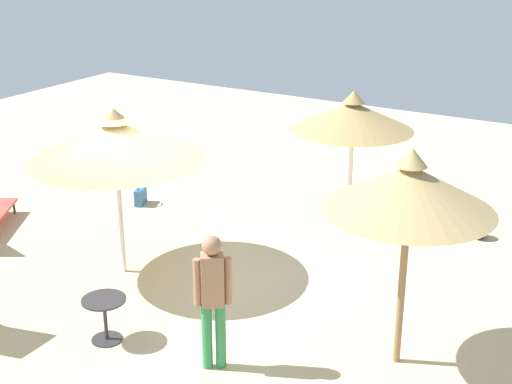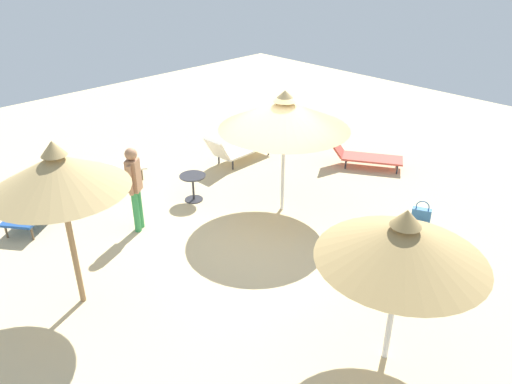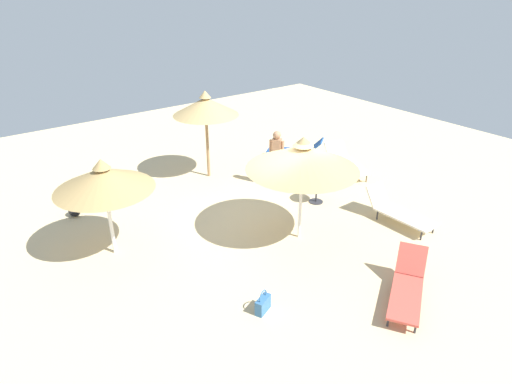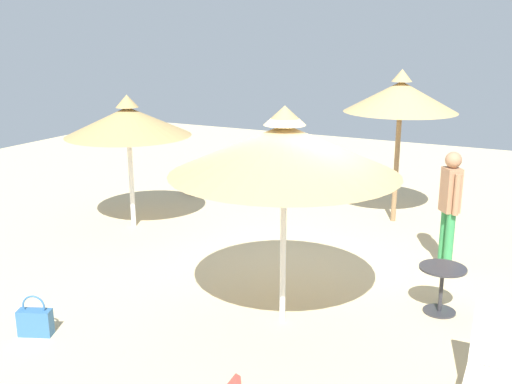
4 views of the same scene
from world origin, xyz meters
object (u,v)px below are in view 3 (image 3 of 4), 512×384
(lounge_chair_edge, at_px, (345,161))
(side_table_round, at_px, (317,189))
(lounge_chair_back, at_px, (398,210))
(lounge_chair_near_right, at_px, (296,150))
(parasol_umbrella_near_left, at_px, (206,106))
(person_standing_center, at_px, (276,155))
(handbag, at_px, (263,304))
(parasol_umbrella_far_left, at_px, (303,157))
(parasol_umbrella_far_right, at_px, (103,179))
(lounge_chair_front, at_px, (408,286))
(beach_ball, at_px, (75,211))

(lounge_chair_edge, relative_size, side_table_round, 3.78)
(lounge_chair_back, distance_m, lounge_chair_near_right, 4.95)
(parasol_umbrella_near_left, relative_size, person_standing_center, 1.58)
(lounge_chair_edge, xyz_separation_m, handbag, (-6.45, -3.82, -0.18))
(lounge_chair_edge, xyz_separation_m, side_table_round, (-2.35, -1.06, 0.06))
(lounge_chair_near_right, bearing_deg, lounge_chair_edge, -67.56)
(person_standing_center, distance_m, handbag, 5.87)
(parasol_umbrella_far_left, xyz_separation_m, parasol_umbrella_far_right, (-3.95, 2.11, -0.22))
(parasol_umbrella_far_right, relative_size, person_standing_center, 1.35)
(side_table_round, bearing_deg, lounge_chair_front, -110.39)
(parasol_umbrella_near_left, relative_size, lounge_chair_front, 1.43)
(handbag, relative_size, beach_ball, 1.54)
(lounge_chair_edge, bearing_deg, beach_ball, 164.23)
(parasol_umbrella_far_left, height_order, lounge_chair_edge, parasol_umbrella_far_left)
(parasol_umbrella_far_left, height_order, person_standing_center, parasol_umbrella_far_left)
(lounge_chair_back, bearing_deg, lounge_chair_front, -139.61)
(lounge_chair_near_right, bearing_deg, side_table_round, -121.19)
(person_standing_center, height_order, side_table_round, person_standing_center)
(parasol_umbrella_near_left, bearing_deg, lounge_chair_back, -67.18)
(parasol_umbrella_far_right, distance_m, handbag, 4.41)
(parasol_umbrella_far_left, distance_m, lounge_chair_front, 3.60)
(parasol_umbrella_far_right, distance_m, lounge_chair_near_right, 7.65)
(lounge_chair_front, relative_size, person_standing_center, 1.11)
(lounge_chair_front, height_order, person_standing_center, person_standing_center)
(parasol_umbrella_far_left, height_order, handbag, parasol_umbrella_far_left)
(parasol_umbrella_far_right, xyz_separation_m, side_table_round, (5.63, -0.99, -1.51))
(lounge_chair_near_right, height_order, handbag, lounge_chair_near_right)
(lounge_chair_edge, xyz_separation_m, lounge_chair_near_right, (-0.69, 1.68, 0.05))
(parasol_umbrella_far_left, bearing_deg, person_standing_center, 61.45)
(parasol_umbrella_far_right, bearing_deg, side_table_round, -9.98)
(parasol_umbrella_far_left, bearing_deg, beach_ball, 132.68)
(parasol_umbrella_near_left, relative_size, beach_ball, 8.57)
(handbag, bearing_deg, parasol_umbrella_far_left, 33.97)
(parasol_umbrella_far_right, bearing_deg, lounge_chair_near_right, 13.52)
(lounge_chair_front, relative_size, lounge_chair_near_right, 1.02)
(lounge_chair_front, bearing_deg, lounge_chair_near_right, 65.12)
(parasol_umbrella_far_left, relative_size, lounge_chair_front, 1.37)
(lounge_chair_front, height_order, lounge_chair_back, lounge_chair_back)
(parasol_umbrella_far_right, relative_size, beach_ball, 7.30)
(lounge_chair_near_right, bearing_deg, parasol_umbrella_far_right, -166.48)
(person_standing_center, relative_size, beach_ball, 5.41)
(parasol_umbrella_far_right, xyz_separation_m, lounge_chair_near_right, (7.29, 1.75, -1.52))
(parasol_umbrella_far_right, bearing_deg, lounge_chair_back, -25.73)
(lounge_chair_back, height_order, person_standing_center, person_standing_center)
(lounge_chair_edge, relative_size, lounge_chair_near_right, 1.20)
(lounge_chair_back, bearing_deg, parasol_umbrella_near_left, 112.82)
(parasol_umbrella_far_left, distance_m, lounge_chair_edge, 4.92)
(lounge_chair_back, relative_size, side_table_round, 3.17)
(lounge_chair_edge, bearing_deg, lounge_chair_near_right, 112.44)
(lounge_chair_front, xyz_separation_m, lounge_chair_back, (2.45, 2.08, 0.02))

